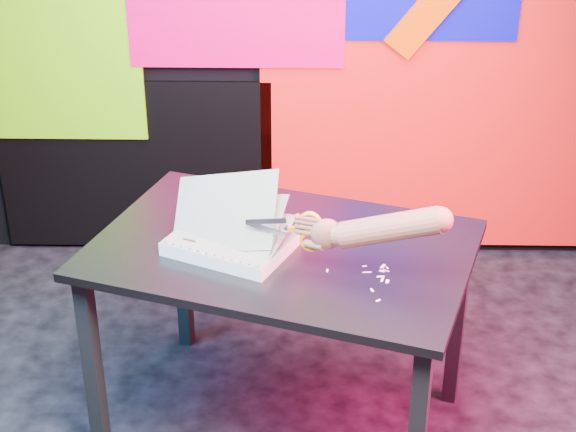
{
  "coord_description": "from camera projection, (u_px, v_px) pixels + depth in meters",
  "views": [
    {
      "loc": [
        0.06,
        -2.33,
        2.17
      ],
      "look_at": [
        0.0,
        0.17,
        0.87
      ],
      "focal_mm": 55.0,
      "sensor_mm": 36.0,
      "label": 1
    }
  ],
  "objects": [
    {
      "name": "hand_forearm",
      "position": [
        379.0,
        229.0,
        2.62
      ],
      "size": [
        0.45,
        0.18,
        0.2
      ],
      "rotation": [
        0.0,
        0.0,
        -0.29
      ],
      "color": "brown",
      "rests_on": "work_table"
    },
    {
      "name": "room",
      "position": [
        285.0,
        91.0,
        2.45
      ],
      "size": [
        3.01,
        3.01,
        2.71
      ],
      "color": "black",
      "rests_on": "ground"
    },
    {
      "name": "scissors",
      "position": [
        305.0,
        231.0,
        2.7
      ],
      "size": [
        0.24,
        0.08,
        0.14
      ],
      "rotation": [
        0.0,
        0.0,
        -0.29
      ],
      "color": "#B5BCCB",
      "rests_on": "printout_stack"
    },
    {
      "name": "paper_clippings",
      "position": [
        377.0,
        276.0,
        2.72
      ],
      "size": [
        0.2,
        0.22,
        0.0
      ],
      "color": "white",
      "rests_on": "work_table"
    },
    {
      "name": "printout_stack",
      "position": [
        230.0,
        242.0,
        2.86
      ],
      "size": [
        0.46,
        0.41,
        0.29
      ],
      "rotation": [
        0.0,
        0.0,
        -0.44
      ],
      "color": "white",
      "rests_on": "work_table"
    },
    {
      "name": "work_table",
      "position": [
        282.0,
        269.0,
        2.93
      ],
      "size": [
        1.41,
        1.16,
        0.75
      ],
      "rotation": [
        0.0,
        0.0,
        -0.32
      ],
      "color": "#282828",
      "rests_on": "ground"
    },
    {
      "name": "backdrop",
      "position": [
        307.0,
        65.0,
        3.93
      ],
      "size": [
        2.88,
        0.05,
        2.08
      ],
      "color": "red",
      "rests_on": "ground"
    }
  ]
}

